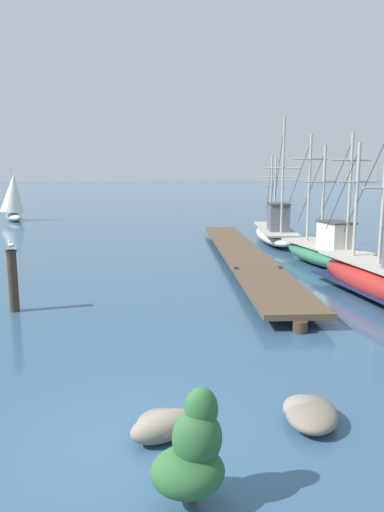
{
  "coord_description": "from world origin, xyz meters",
  "views": [
    {
      "loc": [
        0.07,
        -6.2,
        3.86
      ],
      "look_at": [
        2.07,
        7.42,
        1.4
      ],
      "focal_mm": 33.12,
      "sensor_mm": 36.0,
      "label": 1
    }
  ],
  "objects_px": {
    "fishing_boat_0": "(275,231)",
    "perched_seagull": "(11,245)",
    "shore_rock_near_right": "(309,412)",
    "distant_sailboat": "(13,198)",
    "coastal_shrub": "(192,453)",
    "fishing_boat_1": "(325,251)",
    "shore_rock_near_left": "(162,425)",
    "mooring_piling": "(13,280)"
  },
  "relations": [
    {
      "from": "shore_rock_near_right",
      "to": "coastal_shrub",
      "type": "bearing_deg",
      "value": -143.49
    },
    {
      "from": "fishing_boat_1",
      "to": "mooring_piling",
      "type": "bearing_deg",
      "value": -156.02
    },
    {
      "from": "shore_rock_near_right",
      "to": "mooring_piling",
      "type": "bearing_deg",
      "value": 130.25
    },
    {
      "from": "mooring_piling",
      "to": "distant_sailboat",
      "type": "distance_m",
      "value": 26.67
    },
    {
      "from": "perched_seagull",
      "to": "coastal_shrub",
      "type": "height_order",
      "value": "perched_seagull"
    },
    {
      "from": "perched_seagull",
      "to": "shore_rock_near_left",
      "type": "bearing_deg",
      "value": -63.07
    },
    {
      "from": "fishing_boat_1",
      "to": "shore_rock_near_right",
      "type": "distance_m",
      "value": 13.23
    },
    {
      "from": "mooring_piling",
      "to": "distant_sailboat",
      "type": "bearing_deg",
      "value": 102.04
    },
    {
      "from": "perched_seagull",
      "to": "shore_rock_near_left",
      "type": "relative_size",
      "value": 0.31
    },
    {
      "from": "shore_rock_near_right",
      "to": "perched_seagull",
      "type": "bearing_deg",
      "value": 130.26
    },
    {
      "from": "coastal_shrub",
      "to": "fishing_boat_0",
      "type": "bearing_deg",
      "value": 69.27
    },
    {
      "from": "shore_rock_near_left",
      "to": "distant_sailboat",
      "type": "height_order",
      "value": "distant_sailboat"
    },
    {
      "from": "mooring_piling",
      "to": "distant_sailboat",
      "type": "xyz_separation_m",
      "value": [
        -5.56,
        26.07,
        0.93
      ]
    },
    {
      "from": "perched_seagull",
      "to": "coastal_shrub",
      "type": "distance_m",
      "value": 9.33
    },
    {
      "from": "distant_sailboat",
      "to": "shore_rock_near_left",
      "type": "bearing_deg",
      "value": -74.58
    },
    {
      "from": "mooring_piling",
      "to": "shore_rock_near_left",
      "type": "relative_size",
      "value": 1.5
    },
    {
      "from": "fishing_boat_0",
      "to": "shore_rock_near_right",
      "type": "height_order",
      "value": "fishing_boat_0"
    },
    {
      "from": "fishing_boat_0",
      "to": "fishing_boat_1",
      "type": "xyz_separation_m",
      "value": [
        -0.05,
        -6.74,
        -0.01
      ]
    },
    {
      "from": "fishing_boat_0",
      "to": "shore_rock_near_left",
      "type": "distance_m",
      "value": 20.42
    },
    {
      "from": "coastal_shrub",
      "to": "shore_rock_near_right",
      "type": "bearing_deg",
      "value": 36.51
    },
    {
      "from": "perched_seagull",
      "to": "shore_rock_near_right",
      "type": "bearing_deg",
      "value": -49.74
    },
    {
      "from": "mooring_piling",
      "to": "fishing_boat_0",
      "type": "bearing_deg",
      "value": 45.87
    },
    {
      "from": "fishing_boat_0",
      "to": "coastal_shrub",
      "type": "bearing_deg",
      "value": -110.73
    },
    {
      "from": "coastal_shrub",
      "to": "distant_sailboat",
      "type": "distance_m",
      "value": 35.77
    },
    {
      "from": "shore_rock_near_right",
      "to": "distant_sailboat",
      "type": "distance_m",
      "value": 34.94
    },
    {
      "from": "fishing_boat_1",
      "to": "shore_rock_near_right",
      "type": "height_order",
      "value": "fishing_boat_1"
    },
    {
      "from": "mooring_piling",
      "to": "perched_seagull",
      "type": "distance_m",
      "value": 0.98
    },
    {
      "from": "distant_sailboat",
      "to": "shore_rock_near_right",
      "type": "bearing_deg",
      "value": -70.91
    },
    {
      "from": "shore_rock_near_right",
      "to": "distant_sailboat",
      "type": "height_order",
      "value": "distant_sailboat"
    },
    {
      "from": "fishing_boat_1",
      "to": "coastal_shrub",
      "type": "xyz_separation_m",
      "value": [
        -7.62,
        -13.52,
        0.03
      ]
    },
    {
      "from": "perched_seagull",
      "to": "shore_rock_near_left",
      "type": "xyz_separation_m",
      "value": [
        3.56,
        -7.01,
        -1.68
      ]
    },
    {
      "from": "fishing_boat_0",
      "to": "distant_sailboat",
      "type": "bearing_deg",
      "value": 140.06
    },
    {
      "from": "shore_rock_near_right",
      "to": "coastal_shrub",
      "type": "distance_m",
      "value": 2.6
    },
    {
      "from": "fishing_boat_0",
      "to": "perched_seagull",
      "type": "bearing_deg",
      "value": -134.11
    },
    {
      "from": "fishing_boat_0",
      "to": "coastal_shrub",
      "type": "height_order",
      "value": "fishing_boat_0"
    },
    {
      "from": "perched_seagull",
      "to": "fishing_boat_1",
      "type": "bearing_deg",
      "value": 24.01
    },
    {
      "from": "perched_seagull",
      "to": "distant_sailboat",
      "type": "height_order",
      "value": "distant_sailboat"
    },
    {
      "from": "perched_seagull",
      "to": "coastal_shrub",
      "type": "xyz_separation_m",
      "value": [
        3.8,
        -8.43,
        -1.24
      ]
    },
    {
      "from": "fishing_boat_1",
      "to": "distant_sailboat",
      "type": "bearing_deg",
      "value": 128.97
    },
    {
      "from": "shore_rock_near_left",
      "to": "perched_seagull",
      "type": "bearing_deg",
      "value": 116.93
    },
    {
      "from": "fishing_boat_0",
      "to": "distant_sailboat",
      "type": "distance_m",
      "value": 22.24
    },
    {
      "from": "fishing_boat_0",
      "to": "perched_seagull",
      "type": "height_order",
      "value": "fishing_boat_0"
    }
  ]
}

